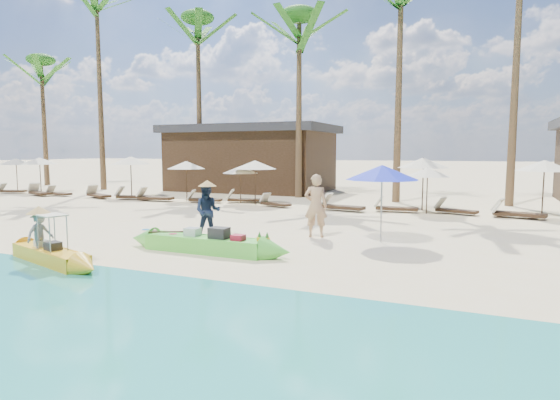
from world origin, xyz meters
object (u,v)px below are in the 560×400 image
at_px(green_canoe, 205,244).
at_px(blue_umbrella, 382,172).
at_px(tourist, 316,206).
at_px(yellow_canoe, 50,255).

bearing_deg(green_canoe, blue_umbrella, 39.02).
height_order(green_canoe, tourist, tourist).
distance_m(tourist, blue_umbrella, 2.27).
xyz_separation_m(green_canoe, tourist, (1.93, 3.22, 0.74)).
height_order(tourist, blue_umbrella, blue_umbrella).
relative_size(green_canoe, blue_umbrella, 2.39).
xyz_separation_m(yellow_canoe, blue_umbrella, (6.65, 5.62, 1.83)).
bearing_deg(tourist, green_canoe, 44.00).
relative_size(yellow_canoe, blue_umbrella, 1.97).
bearing_deg(green_canoe, yellow_canoe, -137.57).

